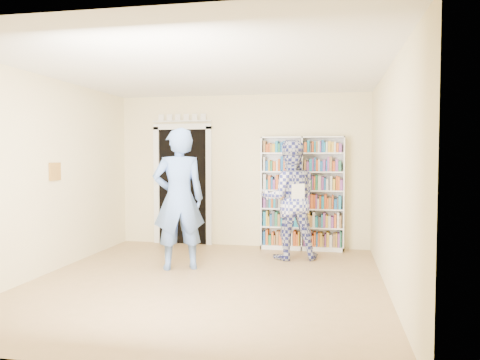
# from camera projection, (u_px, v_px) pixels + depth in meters

# --- Properties ---
(floor) EXTENTS (5.00, 5.00, 0.00)m
(floor) POSITION_uv_depth(u_px,v_px,m) (205.00, 282.00, 6.00)
(floor) COLOR #987749
(floor) RESTS_ON ground
(ceiling) EXTENTS (5.00, 5.00, 0.00)m
(ceiling) POSITION_uv_depth(u_px,v_px,m) (205.00, 70.00, 5.86)
(ceiling) COLOR white
(ceiling) RESTS_ON wall_back
(wall_back) EXTENTS (4.50, 0.00, 4.50)m
(wall_back) POSITION_uv_depth(u_px,v_px,m) (242.00, 171.00, 8.38)
(wall_back) COLOR beige
(wall_back) RESTS_ON floor
(wall_left) EXTENTS (0.00, 5.00, 5.00)m
(wall_left) POSITION_uv_depth(u_px,v_px,m) (45.00, 176.00, 6.36)
(wall_left) COLOR beige
(wall_left) RESTS_ON floor
(wall_right) EXTENTS (0.00, 5.00, 5.00)m
(wall_right) POSITION_uv_depth(u_px,v_px,m) (390.00, 179.00, 5.50)
(wall_right) COLOR beige
(wall_right) RESTS_ON floor
(bookshelf) EXTENTS (1.42, 0.27, 1.95)m
(bookshelf) POSITION_uv_depth(u_px,v_px,m) (302.00, 193.00, 8.04)
(bookshelf) COLOR white
(bookshelf) RESTS_ON floor
(doorway) EXTENTS (1.10, 0.08, 2.43)m
(doorway) POSITION_uv_depth(u_px,v_px,m) (183.00, 180.00, 8.58)
(doorway) COLOR black
(doorway) RESTS_ON floor
(wall_art) EXTENTS (0.03, 0.25, 0.25)m
(wall_art) POSITION_uv_depth(u_px,v_px,m) (55.00, 171.00, 6.55)
(wall_art) COLOR brown
(wall_art) RESTS_ON wall_left
(man_blue) EXTENTS (0.87, 0.75, 2.01)m
(man_blue) POSITION_uv_depth(u_px,v_px,m) (179.00, 199.00, 6.65)
(man_blue) COLOR #5A7FC9
(man_blue) RESTS_ON floor
(man_plaid) EXTENTS (1.05, 0.90, 1.87)m
(man_plaid) POSITION_uv_depth(u_px,v_px,m) (290.00, 200.00, 7.32)
(man_plaid) COLOR navy
(man_plaid) RESTS_ON floor
(paper_sheet) EXTENTS (0.19, 0.13, 0.31)m
(paper_sheet) POSITION_uv_depth(u_px,v_px,m) (298.00, 194.00, 7.05)
(paper_sheet) COLOR white
(paper_sheet) RESTS_ON man_plaid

